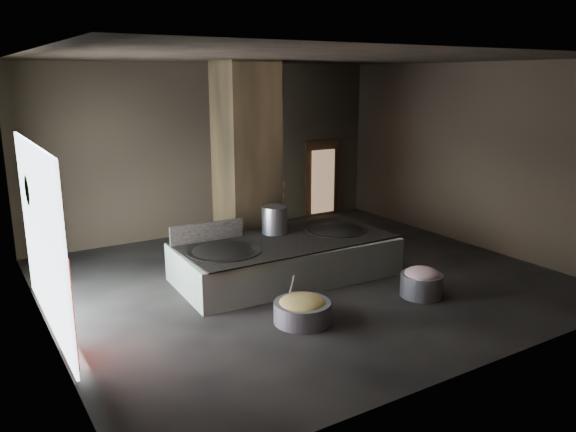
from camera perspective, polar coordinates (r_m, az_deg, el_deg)
floor at (r=11.96m, az=1.48°, el=-6.57°), size 10.00×9.00×0.10m
ceiling at (r=11.21m, az=1.63°, el=16.02°), size 10.00×9.00×0.10m
back_wall at (r=15.33m, az=-7.87°, el=6.74°), size 10.00×0.10×4.50m
front_wall at (r=8.04m, az=19.62°, el=-0.53°), size 10.00×0.10×4.50m
left_wall at (r=9.62m, az=-24.51°, el=1.31°), size 0.10×9.00×4.50m
right_wall at (r=14.72m, az=18.32°, el=5.87°), size 0.10×9.00×4.50m
pillar at (r=12.83m, az=-4.25°, el=5.43°), size 1.20×1.20×4.50m
hearth_platform at (r=11.91m, az=-0.23°, el=-4.39°), size 4.65×2.38×0.79m
platform_cap at (r=11.78m, az=-0.23°, el=-2.46°), size 4.46×2.14×0.03m
wok_left at (r=11.10m, az=-6.51°, el=-3.94°), size 1.44×1.44×0.40m
wok_left_rim at (r=11.08m, az=-6.52°, el=-3.60°), size 1.47×1.47×0.05m
wok_right at (r=12.57m, az=4.91°, el=-1.76°), size 1.34×1.34×0.38m
wok_right_rim at (r=12.55m, az=4.91°, el=-1.46°), size 1.37×1.37×0.05m
stock_pot at (r=12.18m, az=-1.38°, el=-0.38°), size 0.56×0.56×0.59m
splash_guard at (r=11.72m, az=-8.22°, el=-1.60°), size 1.59×0.13×0.40m
cook at (r=14.08m, az=-1.01°, el=0.32°), size 0.71×0.64×1.65m
veg_basin at (r=9.87m, az=1.45°, el=-9.72°), size 1.17×1.17×0.37m
veg_fill at (r=9.81m, az=1.46°, el=-8.83°), size 0.82×0.82×0.25m
ladle at (r=9.77m, az=0.24°, el=-7.64°), size 0.12×0.39×0.71m
meat_basin at (r=11.26m, az=13.38°, el=-6.83°), size 0.86×0.86×0.44m
meat_fill at (r=11.18m, az=13.45°, el=-5.74°), size 0.67×0.67×0.26m
doorway_near at (r=15.94m, az=-3.64°, el=2.93°), size 1.18×0.08×2.38m
doorway_near_glow at (r=15.95m, az=-4.17°, el=2.75°), size 0.78×0.04×1.84m
doorway_far at (r=17.18m, az=3.45°, el=3.74°), size 1.18×0.08×2.38m
doorway_far_glow at (r=17.09m, az=3.57°, el=3.51°), size 0.81×0.04×1.93m
left_opening at (r=9.97m, az=-23.73°, el=-2.05°), size 0.04×4.20×3.10m
pavilion_sliver at (r=8.99m, az=-21.56°, el=-8.59°), size 0.05×0.90×1.70m
tree_silhouette at (r=10.92m, az=-24.38°, el=2.44°), size 0.28×1.10×1.10m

